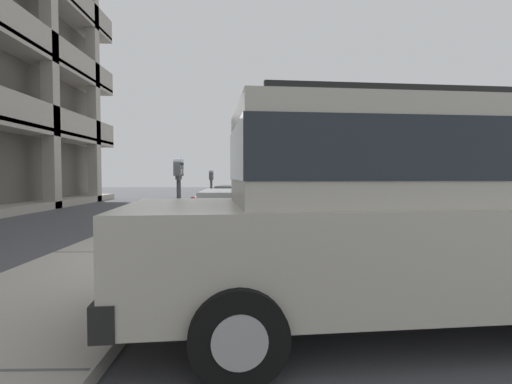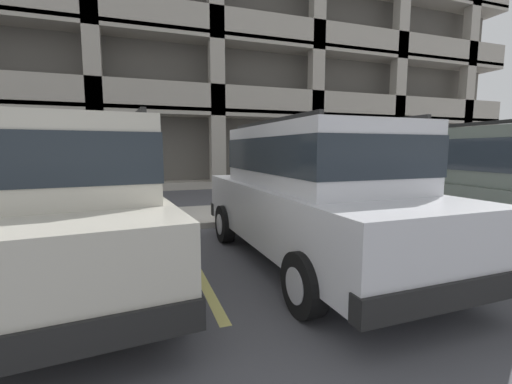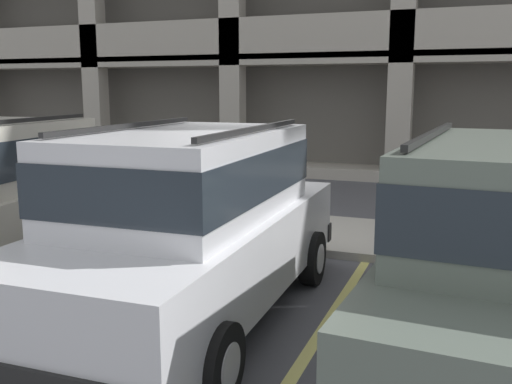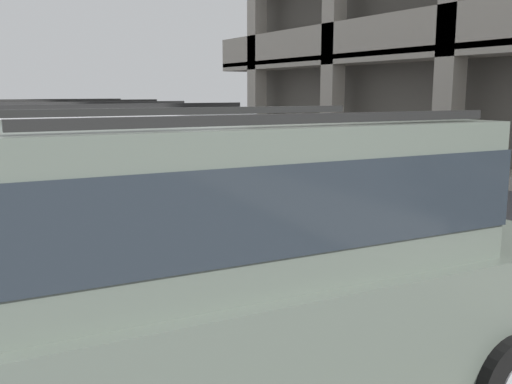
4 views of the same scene
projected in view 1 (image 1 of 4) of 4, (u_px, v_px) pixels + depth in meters
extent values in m
cube|color=#4C4C51|center=(200.00, 262.00, 6.59)|extent=(80.00, 80.00, 0.10)
cube|color=#ADA89E|center=(121.00, 256.00, 6.56)|extent=(40.00, 2.20, 0.12)
cube|color=#606060|center=(121.00, 252.00, 6.56)|extent=(0.03, 2.16, 0.00)
cube|color=#606060|center=(169.00, 223.00, 10.55)|extent=(0.03, 2.16, 0.00)
cube|color=#606060|center=(191.00, 210.00, 14.55)|extent=(0.03, 2.16, 0.00)
cube|color=#DBD16B|center=(295.00, 282.00, 5.12)|extent=(0.12, 4.80, 0.01)
cube|color=#DBD16B|center=(278.00, 243.00, 8.10)|extent=(0.12, 4.80, 0.01)
cube|color=#DBD16B|center=(270.00, 225.00, 11.08)|extent=(0.12, 4.80, 0.01)
cube|color=#DBD16B|center=(266.00, 214.00, 14.06)|extent=(0.12, 4.80, 0.01)
cube|color=silver|center=(342.00, 214.00, 6.75)|extent=(1.94, 4.74, 0.80)
cube|color=silver|center=(345.00, 165.00, 6.72)|extent=(1.68, 2.95, 0.84)
cube|color=#232B33|center=(345.00, 164.00, 6.72)|extent=(1.70, 2.97, 0.46)
cube|color=black|center=(205.00, 231.00, 6.67)|extent=(1.88, 0.20, 0.24)
cube|color=black|center=(475.00, 229.00, 6.85)|extent=(1.88, 0.20, 0.24)
cube|color=silver|center=(205.00, 207.00, 7.23)|extent=(0.24, 0.03, 0.14)
cube|color=silver|center=(198.00, 213.00, 6.09)|extent=(0.24, 0.03, 0.14)
cylinder|color=black|center=(254.00, 230.00, 7.61)|extent=(0.21, 0.66, 0.66)
cylinder|color=#B2B2B7|center=(254.00, 230.00, 7.61)|extent=(0.23, 0.37, 0.36)
cylinder|color=black|center=(258.00, 247.00, 5.81)|extent=(0.21, 0.66, 0.66)
cylinder|color=#B2B2B7|center=(258.00, 247.00, 5.81)|extent=(0.23, 0.37, 0.36)
cylinder|color=black|center=(404.00, 229.00, 7.73)|extent=(0.21, 0.66, 0.66)
cylinder|color=#B2B2B7|center=(404.00, 229.00, 7.73)|extent=(0.23, 0.37, 0.36)
cylinder|color=black|center=(454.00, 246.00, 5.93)|extent=(0.21, 0.66, 0.66)
cylinder|color=#B2B2B7|center=(454.00, 246.00, 5.93)|extent=(0.23, 0.37, 0.36)
cube|color=black|center=(336.00, 141.00, 7.39)|extent=(0.10, 2.62, 0.05)
cube|color=black|center=(357.00, 134.00, 6.01)|extent=(0.10, 2.62, 0.05)
cube|color=beige|center=(391.00, 246.00, 3.64)|extent=(2.29, 4.86, 0.80)
cube|color=beige|center=(397.00, 156.00, 3.61)|extent=(1.90, 3.06, 0.84)
cube|color=#232B33|center=(397.00, 154.00, 3.61)|extent=(1.92, 3.09, 0.46)
cube|color=black|center=(131.00, 285.00, 3.38)|extent=(1.88, 0.34, 0.24)
cube|color=silver|center=(136.00, 233.00, 3.93)|extent=(0.24, 0.05, 0.14)
cube|color=silver|center=(107.00, 257.00, 2.79)|extent=(0.24, 0.05, 0.14)
cylinder|color=black|center=(227.00, 271.00, 4.38)|extent=(0.26, 0.68, 0.66)
cylinder|color=#B2B2B7|center=(227.00, 271.00, 4.38)|extent=(0.25, 0.38, 0.36)
cylinder|color=black|center=(239.00, 337.00, 2.59)|extent=(0.26, 0.68, 0.66)
cylinder|color=#B2B2B7|center=(239.00, 337.00, 2.59)|extent=(0.25, 0.38, 0.36)
cylinder|color=black|center=(473.00, 264.00, 4.72)|extent=(0.26, 0.68, 0.66)
cylinder|color=#B2B2B7|center=(473.00, 264.00, 4.72)|extent=(0.25, 0.38, 0.36)
cube|color=black|center=(368.00, 117.00, 4.27)|extent=(0.31, 2.61, 0.05)
cube|color=black|center=(442.00, 89.00, 2.91)|extent=(0.31, 2.61, 0.05)
cube|color=#5B665B|center=(315.00, 202.00, 9.75)|extent=(2.14, 4.81, 0.80)
cube|color=#5B665B|center=(318.00, 168.00, 9.71)|extent=(1.80, 3.01, 0.84)
cube|color=#232B33|center=(318.00, 167.00, 9.71)|extent=(1.83, 3.04, 0.46)
cube|color=black|center=(221.00, 213.00, 9.86)|extent=(1.88, 0.28, 0.24)
cube|color=black|center=(411.00, 214.00, 9.65)|extent=(1.88, 0.28, 0.24)
cube|color=silver|center=(222.00, 197.00, 10.42)|extent=(0.24, 0.05, 0.14)
cube|color=silver|center=(216.00, 200.00, 9.28)|extent=(0.24, 0.05, 0.14)
cylinder|color=black|center=(257.00, 214.00, 10.73)|extent=(0.24, 0.67, 0.66)
cylinder|color=#B2B2B7|center=(257.00, 214.00, 10.73)|extent=(0.24, 0.38, 0.36)
cylinder|color=black|center=(254.00, 222.00, 8.93)|extent=(0.24, 0.67, 0.66)
cylinder|color=#B2B2B7|center=(254.00, 222.00, 8.93)|extent=(0.24, 0.38, 0.36)
cylinder|color=black|center=(367.00, 215.00, 10.59)|extent=(0.24, 0.67, 0.66)
cylinder|color=#B2B2B7|center=(367.00, 215.00, 10.59)|extent=(0.24, 0.38, 0.36)
cylinder|color=black|center=(386.00, 223.00, 8.79)|extent=(0.24, 0.67, 0.66)
cylinder|color=#B2B2B7|center=(386.00, 223.00, 8.79)|extent=(0.24, 0.38, 0.36)
cube|color=black|center=(315.00, 151.00, 10.38)|extent=(0.22, 2.62, 0.05)
cube|color=black|center=(321.00, 147.00, 9.00)|extent=(0.22, 2.62, 0.05)
cylinder|color=#47474C|center=(179.00, 215.00, 6.60)|extent=(0.07, 0.07, 1.19)
cube|color=#47474C|center=(179.00, 178.00, 6.58)|extent=(0.28, 0.06, 0.06)
cube|color=#515459|center=(177.00, 169.00, 6.47)|extent=(0.15, 0.11, 0.22)
cylinder|color=#8C99A3|center=(177.00, 162.00, 6.47)|extent=(0.15, 0.11, 0.15)
cube|color=#B7B293|center=(181.00, 172.00, 6.47)|extent=(0.08, 0.01, 0.08)
cube|color=#515459|center=(180.00, 169.00, 6.67)|extent=(0.15, 0.11, 0.22)
cylinder|color=#8C99A3|center=(180.00, 163.00, 6.67)|extent=(0.15, 0.11, 0.15)
cube|color=#B7B293|center=(183.00, 172.00, 6.67)|extent=(0.08, 0.01, 0.08)
cylinder|color=#47474C|center=(211.00, 198.00, 12.57)|extent=(0.07, 0.07, 1.07)
cube|color=#47474C|center=(211.00, 181.00, 12.54)|extent=(0.28, 0.06, 0.06)
cube|color=#515459|center=(211.00, 176.00, 12.44)|extent=(0.15, 0.11, 0.22)
cylinder|color=#8C99A3|center=(211.00, 173.00, 12.43)|extent=(0.15, 0.11, 0.15)
cube|color=#B7B293|center=(213.00, 177.00, 12.44)|extent=(0.08, 0.01, 0.08)
cube|color=#515459|center=(212.00, 176.00, 12.64)|extent=(0.15, 0.11, 0.22)
cylinder|color=#8C99A3|center=(212.00, 173.00, 12.63)|extent=(0.15, 0.11, 0.15)
cube|color=#B7B293|center=(213.00, 177.00, 12.64)|extent=(0.08, 0.01, 0.08)
cube|color=#A8A093|center=(92.00, 29.00, 20.79)|extent=(0.60, 0.50, 18.00)
cylinder|color=red|center=(193.00, 213.00, 10.45)|extent=(0.20, 0.20, 0.55)
sphere|color=red|center=(193.00, 200.00, 10.44)|extent=(0.18, 0.18, 0.18)
cylinder|color=red|center=(199.00, 212.00, 10.46)|extent=(0.08, 0.10, 0.08)
cylinder|color=red|center=(194.00, 211.00, 10.60)|extent=(0.10, 0.07, 0.07)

